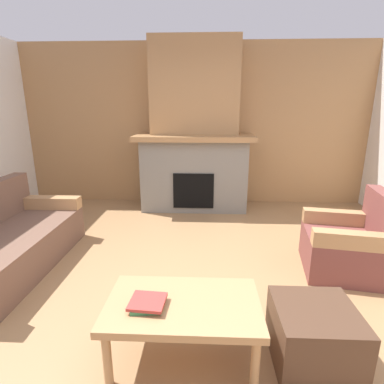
{
  "coord_description": "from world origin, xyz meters",
  "views": [
    {
      "loc": [
        0.18,
        -2.35,
        1.64
      ],
      "look_at": [
        0.04,
        0.83,
        0.75
      ],
      "focal_mm": 28.17,
      "sensor_mm": 36.0,
      "label": 1
    }
  ],
  "objects_px": {
    "ottoman": "(314,335)",
    "armchair": "(349,245)",
    "fireplace": "(194,139)",
    "coffee_table": "(183,309)",
    "couch": "(4,244)"
  },
  "relations": [
    {
      "from": "fireplace",
      "to": "coffee_table",
      "type": "distance_m",
      "value": 3.39
    },
    {
      "from": "fireplace",
      "to": "armchair",
      "type": "bearing_deg",
      "value": -51.31
    },
    {
      "from": "ottoman",
      "to": "couch",
      "type": "bearing_deg",
      "value": 158.84
    },
    {
      "from": "coffee_table",
      "to": "armchair",
      "type": "bearing_deg",
      "value": 36.75
    },
    {
      "from": "fireplace",
      "to": "coffee_table",
      "type": "xyz_separation_m",
      "value": [
        0.05,
        -3.29,
        -0.79
      ]
    },
    {
      "from": "fireplace",
      "to": "coffee_table",
      "type": "bearing_deg",
      "value": -89.14
    },
    {
      "from": "fireplace",
      "to": "armchair",
      "type": "height_order",
      "value": "fireplace"
    },
    {
      "from": "coffee_table",
      "to": "ottoman",
      "type": "xyz_separation_m",
      "value": [
        0.86,
        0.01,
        -0.18
      ]
    },
    {
      "from": "armchair",
      "to": "coffee_table",
      "type": "height_order",
      "value": "armchair"
    },
    {
      "from": "ottoman",
      "to": "armchair",
      "type": "bearing_deg",
      "value": 57.75
    },
    {
      "from": "fireplace",
      "to": "coffee_table",
      "type": "relative_size",
      "value": 2.7
    },
    {
      "from": "fireplace",
      "to": "armchair",
      "type": "distance_m",
      "value": 2.81
    },
    {
      "from": "fireplace",
      "to": "ottoman",
      "type": "distance_m",
      "value": 3.54
    },
    {
      "from": "fireplace",
      "to": "ottoman",
      "type": "bearing_deg",
      "value": -74.54
    },
    {
      "from": "armchair",
      "to": "couch",
      "type": "bearing_deg",
      "value": -178.14
    }
  ]
}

